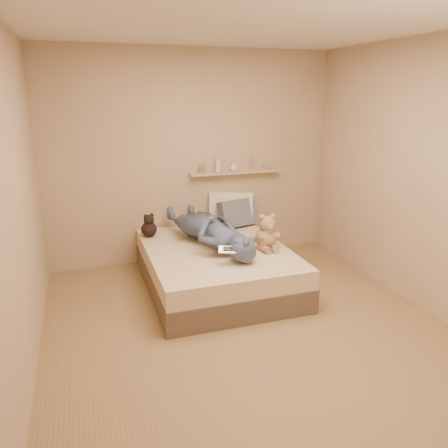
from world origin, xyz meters
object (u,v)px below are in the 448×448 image
object	(u,v)px
person	(210,229)
bed	(216,267)
pillow_grey	(238,213)
game_console	(228,250)
wall_shelf	(236,172)
teddy_bear	(267,235)
pillow_cream	(231,208)
dark_plush	(149,227)

from	to	relation	value
person	bed	bearing A→B (deg)	94.90
bed	pillow_grey	size ratio (longest dim) A/B	3.80
bed	person	world-z (taller)	person
game_console	wall_shelf	size ratio (longest dim) A/B	0.17
pillow_grey	teddy_bear	bearing A→B (deg)	-89.83
pillow_grey	wall_shelf	bearing A→B (deg)	78.26
bed	wall_shelf	world-z (taller)	wall_shelf
pillow_cream	pillow_grey	bearing A→B (deg)	-72.74
wall_shelf	bed	bearing A→B (deg)	-121.18
person	wall_shelf	world-z (taller)	wall_shelf
dark_plush	person	xyz separation A→B (m)	(0.60, -0.49, 0.06)
bed	teddy_bear	xyz separation A→B (m)	(0.51, -0.21, 0.39)
game_console	pillow_cream	xyz separation A→B (m)	(0.50, 1.36, 0.04)
teddy_bear	dark_plush	xyz separation A→B (m)	(-1.14, 0.82, -0.04)
teddy_bear	game_console	bearing A→B (deg)	-149.69
teddy_bear	wall_shelf	size ratio (longest dim) A/B	0.33
pillow_cream	teddy_bear	bearing A→B (deg)	-87.46
person	game_console	bearing A→B (deg)	77.01
dark_plush	wall_shelf	distance (m)	1.33
pillow_cream	pillow_grey	xyz separation A→B (m)	(0.04, -0.14, -0.03)
teddy_bear	bed	bearing A→B (deg)	157.44
dark_plush	wall_shelf	size ratio (longest dim) A/B	0.24
pillow_grey	wall_shelf	world-z (taller)	wall_shelf
dark_plush	person	size ratio (longest dim) A/B	0.18
person	pillow_grey	bearing A→B (deg)	-145.88
pillow_cream	pillow_grey	distance (m)	0.15
teddy_bear	pillow_grey	xyz separation A→B (m)	(-0.00, 0.90, 0.01)
game_console	pillow_grey	distance (m)	1.34
teddy_bear	person	xyz separation A→B (m)	(-0.54, 0.33, 0.02)
game_console	teddy_bear	distance (m)	0.63
teddy_bear	person	size ratio (longest dim) A/B	0.26
pillow_grey	bed	bearing A→B (deg)	-126.17
person	teddy_bear	bearing A→B (deg)	136.43
teddy_bear	pillow_cream	xyz separation A→B (m)	(-0.05, 1.04, 0.04)
bed	wall_shelf	distance (m)	1.38
pillow_grey	game_console	bearing A→B (deg)	-114.05
bed	dark_plush	xyz separation A→B (m)	(-0.63, 0.61, 0.35)
teddy_bear	dark_plush	distance (m)	1.40
game_console	wall_shelf	bearing A→B (deg)	67.70
dark_plush	pillow_grey	size ratio (longest dim) A/B	0.57
pillow_cream	pillow_grey	world-z (taller)	pillow_cream
game_console	dark_plush	bearing A→B (deg)	117.42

